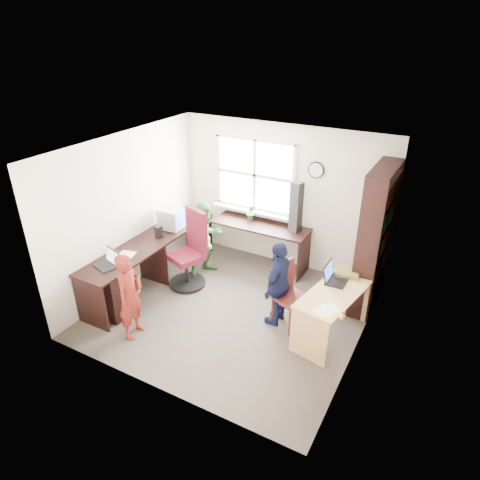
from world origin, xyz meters
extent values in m
cube|color=#3E3731|center=(0.00, 0.00, -0.01)|extent=(3.60, 3.40, 0.02)
cube|color=white|center=(0.00, 0.00, 2.41)|extent=(3.60, 3.40, 0.02)
cube|color=silver|center=(0.00, 1.71, 1.20)|extent=(3.60, 0.02, 2.40)
cube|color=silver|center=(0.00, -1.71, 1.20)|extent=(3.60, 0.02, 2.40)
cube|color=silver|center=(-1.81, 0.00, 1.20)|extent=(0.02, 3.40, 2.40)
cube|color=silver|center=(1.81, 0.00, 1.20)|extent=(0.02, 3.40, 2.40)
cube|color=white|center=(-0.50, 1.69, 1.50)|extent=(1.40, 0.01, 1.20)
cube|color=white|center=(-0.50, 1.68, 1.50)|extent=(1.48, 0.04, 1.28)
cube|color=#A47147|center=(1.79, -1.05, 1.00)|extent=(0.02, 0.82, 2.00)
sphere|color=gold|center=(1.75, -0.72, 1.00)|extent=(0.07, 0.07, 0.07)
cylinder|color=black|center=(0.55, 1.68, 1.75)|extent=(0.26, 0.03, 0.26)
cylinder|color=white|center=(0.55, 1.66, 1.75)|extent=(0.22, 0.01, 0.22)
cube|color=black|center=(-1.50, 0.10, 0.73)|extent=(0.60, 2.70, 0.03)
cube|color=black|center=(-0.25, 1.42, 0.73)|extent=(1.65, 0.56, 0.03)
cube|color=black|center=(-1.50, 0.10, 0.36)|extent=(0.56, 0.03, 0.72)
cube|color=black|center=(-1.50, -1.22, 0.36)|extent=(0.56, 0.03, 0.72)
cube|color=black|center=(-1.50, 1.42, 0.36)|extent=(0.56, 0.03, 0.72)
cube|color=black|center=(0.55, 1.42, 0.36)|extent=(0.03, 0.52, 0.72)
cube|color=black|center=(-1.50, -0.85, 0.36)|extent=(0.54, 0.45, 0.72)
cube|color=#E0AE70|center=(1.42, 0.15, 0.67)|extent=(0.76, 1.27, 0.03)
cube|color=#E0AE70|center=(1.32, -0.41, 0.33)|extent=(0.51, 0.12, 0.66)
cube|color=#E0AE70|center=(1.53, 0.72, 0.33)|extent=(0.51, 0.12, 0.66)
cube|color=black|center=(1.65, 0.68, 1.05)|extent=(0.30, 0.02, 2.10)
cube|color=black|center=(1.65, 1.68, 1.05)|extent=(0.30, 0.02, 2.10)
cube|color=black|center=(1.65, 1.18, 2.09)|extent=(0.30, 1.00, 0.02)
cube|color=black|center=(1.65, 1.18, 0.06)|extent=(0.30, 1.00, 0.02)
cube|color=black|center=(1.65, 1.18, 0.42)|extent=(0.30, 1.00, 0.02)
cube|color=black|center=(1.65, 1.18, 0.80)|extent=(0.30, 1.00, 0.02)
cube|color=black|center=(1.65, 1.18, 1.18)|extent=(0.30, 1.00, 0.02)
cube|color=black|center=(1.65, 1.18, 1.56)|extent=(0.30, 1.00, 0.02)
cube|color=black|center=(1.65, 1.18, 1.94)|extent=(0.30, 1.00, 0.02)
cube|color=#A21717|center=(1.65, 0.88, 0.21)|extent=(0.25, 0.28, 0.27)
cube|color=#17498B|center=(1.65, 1.20, 0.21)|extent=(0.25, 0.30, 0.29)
cube|color=#1B742B|center=(1.65, 1.50, 0.22)|extent=(0.25, 0.26, 0.30)
cube|color=gold|center=(1.65, 0.88, 0.58)|extent=(0.25, 0.28, 0.30)
cube|color=#662E74|center=(1.65, 1.20, 0.59)|extent=(0.25, 0.30, 0.32)
cube|color=#D16217|center=(1.65, 1.50, 0.57)|extent=(0.25, 0.26, 0.29)
cube|color=black|center=(1.65, 0.88, 0.97)|extent=(0.25, 0.28, 0.32)
cube|color=#BAB9AE|center=(1.65, 1.20, 0.95)|extent=(0.25, 0.30, 0.29)
cube|color=#A21717|center=(1.65, 1.50, 0.96)|extent=(0.25, 0.26, 0.30)
cube|color=#17498B|center=(1.65, 0.88, 1.33)|extent=(0.25, 0.28, 0.29)
cube|color=#1B742B|center=(1.65, 1.20, 1.34)|extent=(0.25, 0.30, 0.30)
cube|color=gold|center=(1.65, 1.50, 1.35)|extent=(0.25, 0.26, 0.32)
cube|color=#662E74|center=(1.65, 0.88, 1.72)|extent=(0.25, 0.28, 0.30)
cube|color=#D16217|center=(1.65, 1.20, 1.73)|extent=(0.25, 0.30, 0.32)
cube|color=black|center=(1.65, 1.50, 1.71)|extent=(0.25, 0.26, 0.29)
cylinder|color=black|center=(-0.97, 0.27, 0.03)|extent=(0.74, 0.74, 0.05)
cylinder|color=black|center=(-0.97, 0.27, 0.27)|extent=(0.08, 0.08, 0.43)
cube|color=maroon|center=(-0.97, 0.27, 0.52)|extent=(0.61, 0.61, 0.09)
cube|color=maroon|center=(-0.89, 0.48, 0.91)|extent=(0.46, 0.24, 0.68)
cylinder|color=#551C1C|center=(0.64, 0.02, 0.22)|extent=(0.05, 0.05, 0.43)
cylinder|color=#551C1C|center=(0.96, -0.12, 0.22)|extent=(0.05, 0.05, 0.43)
cylinder|color=#551C1C|center=(0.78, 0.34, 0.22)|extent=(0.05, 0.05, 0.43)
cylinder|color=#551C1C|center=(1.10, 0.20, 0.22)|extent=(0.05, 0.05, 0.43)
cube|color=#551C1C|center=(0.87, 0.11, 0.44)|extent=(0.53, 0.53, 0.04)
cube|color=#551C1C|center=(0.70, 0.18, 0.69)|extent=(0.18, 0.36, 0.48)
cube|color=#BCBBC0|center=(-1.47, 0.60, 0.76)|extent=(0.27, 0.22, 0.02)
cube|color=#BCBBC0|center=(-1.47, 0.60, 0.93)|extent=(0.37, 0.34, 0.33)
cube|color=#3F72F2|center=(-1.29, 0.62, 0.93)|extent=(0.02, 0.28, 0.24)
cube|color=black|center=(-1.53, -0.84, 0.76)|extent=(0.38, 0.32, 0.02)
cube|color=black|center=(-1.49, -0.72, 0.87)|extent=(0.33, 0.15, 0.21)
cube|color=white|center=(-1.50, -0.73, 0.87)|extent=(0.28, 0.12, 0.17)
cube|color=black|center=(1.38, 0.44, 0.69)|extent=(0.26, 0.35, 0.02)
cube|color=black|center=(1.24, 0.44, 0.81)|extent=(0.06, 0.35, 0.23)
cube|color=#3F72F2|center=(1.25, 0.44, 0.81)|extent=(0.04, 0.31, 0.19)
cube|color=black|center=(-1.44, 0.24, 0.84)|extent=(0.11, 0.11, 0.19)
cube|color=black|center=(-1.50, 0.76, 0.84)|extent=(0.10, 0.10, 0.18)
cube|color=black|center=(0.34, 1.47, 1.17)|extent=(0.20, 0.18, 0.83)
cube|color=red|center=(1.43, 0.68, 0.72)|extent=(0.38, 0.38, 0.06)
cube|color=white|center=(-1.49, -0.49, 0.75)|extent=(0.31, 0.38, 0.00)
cube|color=white|center=(1.46, -0.26, 0.69)|extent=(0.34, 0.37, 0.00)
imported|color=#2C6F36|center=(-0.46, 1.49, 0.90)|extent=(0.19, 0.17, 0.29)
imported|color=maroon|center=(-0.90, -1.07, 0.61)|extent=(0.35, 0.48, 1.21)
imported|color=#317930|center=(-0.89, 0.74, 0.63)|extent=(0.66, 0.74, 1.26)
imported|color=#12183A|center=(0.68, 0.11, 0.62)|extent=(0.34, 0.74, 1.24)
camera|label=1|loc=(2.55, -4.42, 3.77)|focal=32.00mm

